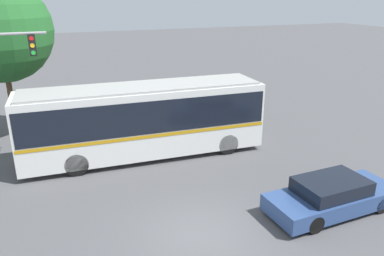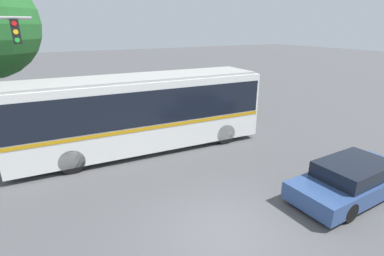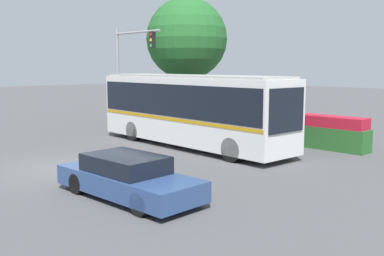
{
  "view_description": "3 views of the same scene",
  "coord_description": "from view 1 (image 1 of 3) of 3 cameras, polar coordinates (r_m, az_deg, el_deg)",
  "views": [
    {
      "loc": [
        -4.08,
        -9.55,
        7.38
      ],
      "look_at": [
        1.86,
        5.16,
        1.69
      ],
      "focal_mm": 35.34,
      "sensor_mm": 36.0,
      "label": 1
    },
    {
      "loc": [
        -4.02,
        -5.48,
        5.46
      ],
      "look_at": [
        1.43,
        4.43,
        1.52
      ],
      "focal_mm": 27.19,
      "sensor_mm": 36.0,
      "label": 2
    },
    {
      "loc": [
        15.41,
        -8.09,
        3.83
      ],
      "look_at": [
        3.68,
        3.35,
        1.58
      ],
      "focal_mm": 41.99,
      "sensor_mm": 36.0,
      "label": 3
    }
  ],
  "objects": [
    {
      "name": "ground_plane",
      "position": [
        12.74,
        0.97,
        -15.65
      ],
      "size": [
        140.0,
        140.0,
        0.0
      ],
      "primitive_type": "plane",
      "color": "#4C4C4F"
    },
    {
      "name": "city_bus",
      "position": [
        17.69,
        -7.19,
        1.69
      ],
      "size": [
        11.3,
        3.06,
        3.43
      ],
      "rotation": [
        0.0,
        0.0,
        -0.05
      ],
      "color": "silver",
      "rests_on": "ground"
    },
    {
      "name": "flowering_hedge",
      "position": [
        22.36,
        -5.28,
        2.44
      ],
      "size": [
        9.92,
        1.01,
        1.55
      ],
      "color": "#286028",
      "rests_on": "ground"
    },
    {
      "name": "street_tree_left",
      "position": [
        21.76,
        -27.01,
        12.93
      ],
      "size": [
        5.19,
        5.19,
        8.18
      ],
      "color": "brown",
      "rests_on": "ground"
    },
    {
      "name": "sedan_foreground",
      "position": [
        14.46,
        20.37,
        -9.57
      ],
      "size": [
        4.92,
        1.99,
        1.26
      ],
      "rotation": [
        0.0,
        0.0,
        0.03
      ],
      "color": "navy",
      "rests_on": "ground"
    }
  ]
}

